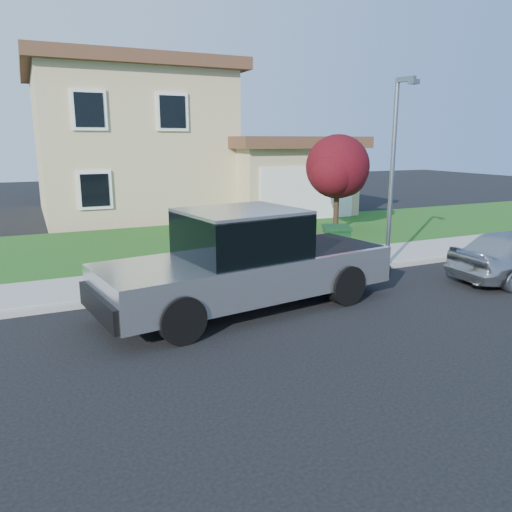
{
  "coord_description": "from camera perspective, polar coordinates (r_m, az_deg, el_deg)",
  "views": [
    {
      "loc": [
        -4.57,
        -7.86,
        3.48
      ],
      "look_at": [
        -0.49,
        1.08,
        1.2
      ],
      "focal_mm": 35.0,
      "sensor_mm": 36.0,
      "label": 1
    }
  ],
  "objects": [
    {
      "name": "sidewalk",
      "position": [
        13.53,
        0.61,
        -1.51
      ],
      "size": [
        40.0,
        2.0,
        0.15
      ],
      "primitive_type": "cube",
      "color": "gray",
      "rests_on": "ground"
    },
    {
      "name": "trash_bin",
      "position": [
        13.48,
        9.13,
        1.07
      ],
      "size": [
        0.94,
        1.0,
        1.12
      ],
      "rotation": [
        0.0,
        0.0,
        -0.4
      ],
      "color": "#0E3414",
      "rests_on": "sidewalk"
    },
    {
      "name": "ground",
      "position": [
        9.73,
        5.32,
        -7.95
      ],
      "size": [
        80.0,
        80.0,
        0.0
      ],
      "primitive_type": "plane",
      "color": "black",
      "rests_on": "ground"
    },
    {
      "name": "ornamental_tree",
      "position": [
        19.21,
        9.38,
        9.71
      ],
      "size": [
        2.63,
        2.38,
        3.62
      ],
      "color": "black",
      "rests_on": "lawn"
    },
    {
      "name": "curb",
      "position": [
        12.58,
        2.74,
        -2.72
      ],
      "size": [
        40.0,
        0.2,
        0.12
      ],
      "primitive_type": "cube",
      "color": "gray",
      "rests_on": "ground"
    },
    {
      "name": "pickup_truck",
      "position": [
        10.45,
        -1.06,
        -0.75
      ],
      "size": [
        6.67,
        3.11,
        2.11
      ],
      "rotation": [
        0.0,
        0.0,
        0.15
      ],
      "color": "black",
      "rests_on": "ground"
    },
    {
      "name": "lawn",
      "position": [
        17.61,
        -5.62,
        1.77
      ],
      "size": [
        40.0,
        7.0,
        0.1
      ],
      "primitive_type": "cube",
      "color": "#184F16",
      "rests_on": "ground"
    },
    {
      "name": "woman",
      "position": [
        11.81,
        -2.64,
        0.76
      ],
      "size": [
        0.74,
        0.55,
        2.04
      ],
      "rotation": [
        0.0,
        0.0,
        3.32
      ],
      "color": "#E0A57B",
      "rests_on": "ground"
    },
    {
      "name": "street_lamp",
      "position": [
        13.74,
        15.52,
        10.04
      ],
      "size": [
        0.3,
        0.66,
        5.03
      ],
      "rotation": [
        0.0,
        0.0,
        0.19
      ],
      "color": "slate",
      "rests_on": "ground"
    },
    {
      "name": "house",
      "position": [
        24.94,
        -11.13,
        12.11
      ],
      "size": [
        14.0,
        11.3,
        6.85
      ],
      "color": "tan",
      "rests_on": "ground"
    }
  ]
}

